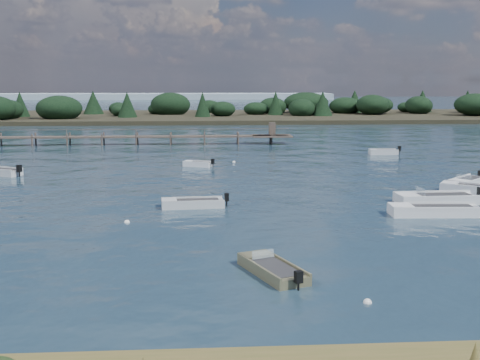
{
  "coord_description": "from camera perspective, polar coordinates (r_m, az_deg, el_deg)",
  "views": [
    {
      "loc": [
        -5.07,
        -28.47,
        8.11
      ],
      "look_at": [
        -2.32,
        14.0,
        1.0
      ],
      "focal_mm": 45.0,
      "sensor_mm": 36.0,
      "label": 1
    }
  ],
  "objects": [
    {
      "name": "jetty",
      "position": [
        78.59,
        -15.97,
        3.92
      ],
      "size": [
        64.5,
        3.2,
        3.4
      ],
      "color": "#4F423A",
      "rests_on": "ground"
    },
    {
      "name": "buoy_a",
      "position": [
        23.07,
        11.99,
        -11.32
      ],
      "size": [
        0.32,
        0.32,
        0.32
      ],
      "primitive_type": "sphere",
      "color": "white",
      "rests_on": "ground"
    },
    {
      "name": "dinghy_mid_white_a",
      "position": [
        42.15,
        18.17,
        -1.84
      ],
      "size": [
        5.86,
        2.19,
        1.37
      ],
      "color": "silver",
      "rests_on": "ground"
    },
    {
      "name": "tender_far_grey",
      "position": [
        55.66,
        -21.67,
        0.62
      ],
      "size": [
        3.92,
        2.88,
        1.28
      ],
      "color": "#B3B8BB",
      "rests_on": "ground"
    },
    {
      "name": "tender_far_grey_b",
      "position": [
        67.97,
        13.44,
        2.51
      ],
      "size": [
        3.47,
        1.34,
        1.18
      ],
      "color": "#B3B8BB",
      "rests_on": "ground"
    },
    {
      "name": "far_headland",
      "position": [
        132.09,
        9.53,
        6.69
      ],
      "size": [
        190.0,
        40.0,
        5.8
      ],
      "color": "black",
      "rests_on": "ground"
    },
    {
      "name": "tender_far_white",
      "position": [
        57.02,
        -4.02,
        1.43
      ],
      "size": [
        3.02,
        2.05,
        1.03
      ],
      "color": "silver",
      "rests_on": "ground"
    },
    {
      "name": "dinghy_mid_white_b",
      "position": [
        50.43,
        20.83,
        -0.22
      ],
      "size": [
        4.18,
        4.1,
        1.14
      ],
      "color": "silver",
      "rests_on": "ground"
    },
    {
      "name": "dinghy_mid_grey",
      "position": [
        38.89,
        -4.51,
        -2.36
      ],
      "size": [
        4.38,
        1.84,
        1.09
      ],
      "color": "#B3B8BB",
      "rests_on": "ground"
    },
    {
      "name": "buoy_e",
      "position": [
        59.78,
        -0.59,
        1.69
      ],
      "size": [
        0.32,
        0.32,
        0.32
      ],
      "primitive_type": "sphere",
      "color": "white",
      "rests_on": "ground"
    },
    {
      "name": "dinghy_near_olive",
      "position": [
        25.7,
        3.07,
        -8.61
      ],
      "size": [
        2.8,
        4.3,
        1.04
      ],
      "color": "#6A6647",
      "rests_on": "ground"
    },
    {
      "name": "ground",
      "position": [
        88.99,
        -0.42,
        4.26
      ],
      "size": [
        400.0,
        400.0,
        0.0
      ],
      "primitive_type": "plane",
      "color": "#162734",
      "rests_on": "ground"
    },
    {
      "name": "dinghy_extra_a",
      "position": [
        46.66,
        21.31,
        -0.96
      ],
      "size": [
        4.7,
        3.89,
        1.31
      ],
      "color": "silver",
      "rests_on": "ground"
    },
    {
      "name": "dinghy_extra_b",
      "position": [
        38.29,
        17.98,
        -2.94
      ],
      "size": [
        5.88,
        1.96,
        1.31
      ],
      "color": "silver",
      "rests_on": "ground"
    },
    {
      "name": "shore_lip",
      "position": [
        18.88,
        12.78,
        -16.21
      ],
      "size": [
        160.0,
        0.6,
        0.3
      ],
      "primitive_type": "cube",
      "color": "black",
      "rests_on": "ground"
    },
    {
      "name": "buoy_b",
      "position": [
        39.28,
        21.25,
        -3.09
      ],
      "size": [
        0.32,
        0.32,
        0.32
      ],
      "primitive_type": "sphere",
      "color": "white",
      "rests_on": "ground"
    },
    {
      "name": "buoy_c",
      "position": [
        35.24,
        -10.68,
        -3.99
      ],
      "size": [
        0.32,
        0.32,
        0.32
      ],
      "primitive_type": "sphere",
      "color": "white",
      "rests_on": "ground"
    }
  ]
}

